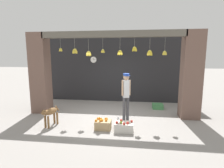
{
  "coord_description": "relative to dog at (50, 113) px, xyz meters",
  "views": [
    {
      "loc": [
        0.86,
        -6.54,
        2.35
      ],
      "look_at": [
        0.0,
        0.37,
        1.25
      ],
      "focal_mm": 28.0,
      "sensor_mm": 36.0,
      "label": 1
    }
  ],
  "objects": [
    {
      "name": "shop_back_wall",
      "position": [
        1.91,
        3.7,
        1.19
      ],
      "size": [
        7.32,
        0.12,
        3.3
      ],
      "primitive_type": "cube",
      "color": "#232326",
      "rests_on": "ground_plane"
    },
    {
      "name": "dog",
      "position": [
        0.0,
        0.0,
        0.0
      ],
      "size": [
        0.38,
        0.8,
        0.67
      ],
      "rotation": [
        0.0,
        0.0,
        -1.87
      ],
      "color": "brown",
      "rests_on": "ground_plane"
    },
    {
      "name": "shop_pillar_right",
      "position": [
        4.92,
        1.47,
        1.19
      ],
      "size": [
        0.7,
        0.6,
        3.3
      ],
      "primitive_type": "cube",
      "color": "brown",
      "rests_on": "ground_plane"
    },
    {
      "name": "water_bottle",
      "position": [
        2.26,
        0.46,
        -0.34
      ],
      "size": [
        0.06,
        0.06,
        0.25
      ],
      "color": "silver",
      "rests_on": "ground_plane"
    },
    {
      "name": "storefront_awning",
      "position": [
        1.93,
        1.29,
        2.64
      ],
      "size": [
        5.42,
        0.32,
        0.95
      ],
      "color": "#5B564C"
    },
    {
      "name": "fruit_crate_apples",
      "position": [
        2.49,
        -0.11,
        -0.31
      ],
      "size": [
        0.6,
        0.4,
        0.36
      ],
      "color": "silver",
      "rests_on": "ground_plane"
    },
    {
      "name": "shopkeeper",
      "position": [
        2.51,
        0.93,
        0.59
      ],
      "size": [
        0.32,
        0.31,
        1.75
      ],
      "rotation": [
        0.0,
        0.0,
        3.52
      ],
      "color": "#424247",
      "rests_on": "ground_plane"
    },
    {
      "name": "ground_plane",
      "position": [
        1.91,
        1.17,
        -0.46
      ],
      "size": [
        60.0,
        60.0,
        0.0
      ],
      "primitive_type": "plane",
      "color": "gray"
    },
    {
      "name": "fruit_crate_oranges",
      "position": [
        1.81,
        -0.0,
        -0.31
      ],
      "size": [
        0.51,
        0.42,
        0.36
      ],
      "color": "tan",
      "rests_on": "ground_plane"
    },
    {
      "name": "wall_clock",
      "position": [
        0.68,
        3.62,
        1.73
      ],
      "size": [
        0.34,
        0.03,
        0.34
      ],
      "color": "black"
    },
    {
      "name": "produce_box_green",
      "position": [
        3.89,
        2.52,
        -0.35
      ],
      "size": [
        0.47,
        0.43,
        0.22
      ],
      "primitive_type": "cube",
      "color": "#42844C",
      "rests_on": "ground_plane"
    },
    {
      "name": "shop_pillar_left",
      "position": [
        -1.1,
        1.47,
        1.19
      ],
      "size": [
        0.7,
        0.6,
        3.3
      ],
      "primitive_type": "cube",
      "color": "brown",
      "rests_on": "ground_plane"
    }
  ]
}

